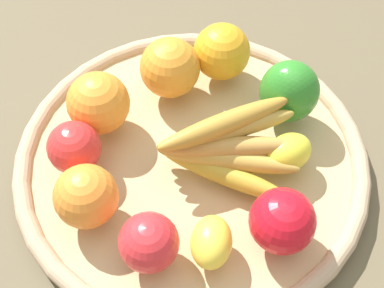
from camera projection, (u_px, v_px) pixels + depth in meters
name	position (u px, v px, depth m)	size (l,w,h in m)	color
ground_plane	(192.00, 167.00, 0.74)	(2.40, 2.40, 0.00)	brown
basket	(192.00, 160.00, 0.72)	(0.47, 0.47, 0.03)	tan
apple_2	(283.00, 221.00, 0.61)	(0.08, 0.08, 0.08)	red
orange_1	(170.00, 68.00, 0.74)	(0.08, 0.08, 0.08)	orange
lemon_1	(212.00, 242.00, 0.61)	(0.06, 0.05, 0.05)	yellow
apple_0	(149.00, 242.00, 0.60)	(0.07, 0.07, 0.07)	red
lemon_0	(288.00, 153.00, 0.68)	(0.07, 0.05, 0.05)	yellow
apple_1	(74.00, 148.00, 0.67)	(0.07, 0.07, 0.07)	red
orange_2	(99.00, 103.00, 0.71)	(0.08, 0.08, 0.08)	orange
bell_pepper	(290.00, 91.00, 0.71)	(0.08, 0.07, 0.09)	#2D8027
banana_bunch	(227.00, 146.00, 0.67)	(0.15, 0.18, 0.08)	#AD8F2A
orange_3	(222.00, 52.00, 0.76)	(0.08, 0.08, 0.08)	orange
orange_0	(86.00, 196.00, 0.63)	(0.08, 0.08, 0.08)	orange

